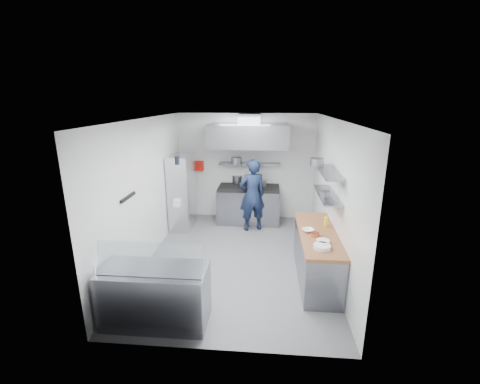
# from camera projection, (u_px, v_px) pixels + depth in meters

# --- Properties ---
(floor) EXTENTS (5.00, 5.00, 0.00)m
(floor) POSITION_uv_depth(u_px,v_px,m) (238.00, 259.00, 6.57)
(floor) COLOR #525254
(floor) RESTS_ON ground
(ceiling) EXTENTS (5.00, 5.00, 0.00)m
(ceiling) POSITION_uv_depth(u_px,v_px,m) (237.00, 119.00, 5.79)
(ceiling) COLOR silver
(ceiling) RESTS_ON wall_back
(wall_back) EXTENTS (3.60, 2.80, 0.02)m
(wall_back) POSITION_uv_depth(u_px,v_px,m) (246.00, 167.00, 8.57)
(wall_back) COLOR white
(wall_back) RESTS_ON floor
(wall_front) EXTENTS (3.60, 2.80, 0.02)m
(wall_front) POSITION_uv_depth(u_px,v_px,m) (218.00, 253.00, 3.79)
(wall_front) COLOR white
(wall_front) RESTS_ON floor
(wall_left) EXTENTS (2.80, 5.00, 0.02)m
(wall_left) POSITION_uv_depth(u_px,v_px,m) (147.00, 191.00, 6.32)
(wall_left) COLOR white
(wall_left) RESTS_ON floor
(wall_right) EXTENTS (2.80, 5.00, 0.02)m
(wall_right) POSITION_uv_depth(u_px,v_px,m) (332.00, 196.00, 6.03)
(wall_right) COLOR white
(wall_right) RESTS_ON floor
(gas_range) EXTENTS (1.60, 0.80, 0.90)m
(gas_range) POSITION_uv_depth(u_px,v_px,m) (249.00, 205.00, 8.44)
(gas_range) COLOR gray
(gas_range) RESTS_ON floor
(cooktop) EXTENTS (1.57, 0.78, 0.06)m
(cooktop) POSITION_uv_depth(u_px,v_px,m) (249.00, 188.00, 8.31)
(cooktop) COLOR black
(cooktop) RESTS_ON gas_range
(stock_pot_left) EXTENTS (0.27, 0.27, 0.20)m
(stock_pot_left) POSITION_uv_depth(u_px,v_px,m) (237.00, 179.00, 8.68)
(stock_pot_left) COLOR slate
(stock_pot_left) RESTS_ON cooktop
(stock_pot_mid) EXTENTS (0.33, 0.33, 0.24)m
(stock_pot_mid) POSITION_uv_depth(u_px,v_px,m) (251.00, 179.00, 8.57)
(stock_pot_mid) COLOR slate
(stock_pot_mid) RESTS_ON cooktop
(stock_pot_right) EXTENTS (0.23, 0.23, 0.16)m
(stock_pot_right) POSITION_uv_depth(u_px,v_px,m) (262.00, 183.00, 8.31)
(stock_pot_right) COLOR slate
(stock_pot_right) RESTS_ON cooktop
(over_range_shelf) EXTENTS (1.60, 0.30, 0.04)m
(over_range_shelf) POSITION_uv_depth(u_px,v_px,m) (249.00, 164.00, 8.37)
(over_range_shelf) COLOR gray
(over_range_shelf) RESTS_ON wall_back
(shelf_pot_a) EXTENTS (0.26, 0.26, 0.18)m
(shelf_pot_a) POSITION_uv_depth(u_px,v_px,m) (236.00, 161.00, 8.15)
(shelf_pot_a) COLOR slate
(shelf_pot_a) RESTS_ON over_range_shelf
(extractor_hood) EXTENTS (1.90, 1.15, 0.55)m
(extractor_hood) POSITION_uv_depth(u_px,v_px,m) (249.00, 135.00, 7.76)
(extractor_hood) COLOR gray
(extractor_hood) RESTS_ON wall_back
(hood_duct) EXTENTS (0.55, 0.55, 0.24)m
(hood_duct) POSITION_uv_depth(u_px,v_px,m) (249.00, 119.00, 7.87)
(hood_duct) COLOR slate
(hood_duct) RESTS_ON extractor_hood
(red_firebox) EXTENTS (0.22, 0.10, 0.26)m
(red_firebox) POSITION_uv_depth(u_px,v_px,m) (200.00, 166.00, 8.61)
(red_firebox) COLOR red
(red_firebox) RESTS_ON wall_back
(chef) EXTENTS (0.76, 0.62, 1.78)m
(chef) POSITION_uv_depth(u_px,v_px,m) (252.00, 195.00, 7.80)
(chef) COLOR #131E3B
(chef) RESTS_ON floor
(wire_rack) EXTENTS (0.50, 0.90, 1.85)m
(wire_rack) POSITION_uv_depth(u_px,v_px,m) (182.00, 192.00, 7.95)
(wire_rack) COLOR silver
(wire_rack) RESTS_ON floor
(rack_bin_a) EXTENTS (0.15, 0.18, 0.17)m
(rack_bin_a) POSITION_uv_depth(u_px,v_px,m) (177.00, 203.00, 7.54)
(rack_bin_a) COLOR white
(rack_bin_a) RESTS_ON wire_rack
(rack_bin_b) EXTENTS (0.14, 0.18, 0.16)m
(rack_bin_b) POSITION_uv_depth(u_px,v_px,m) (178.00, 181.00, 7.54)
(rack_bin_b) COLOR yellow
(rack_bin_b) RESTS_ON wire_rack
(rack_jar) EXTENTS (0.12, 0.12, 0.18)m
(rack_jar) POSITION_uv_depth(u_px,v_px,m) (177.00, 160.00, 7.29)
(rack_jar) COLOR black
(rack_jar) RESTS_ON wire_rack
(knife_strip) EXTENTS (0.04, 0.55, 0.05)m
(knife_strip) POSITION_uv_depth(u_px,v_px,m) (128.00, 197.00, 5.42)
(knife_strip) COLOR black
(knife_strip) RESTS_ON wall_left
(prep_counter_base) EXTENTS (0.62, 2.00, 0.84)m
(prep_counter_base) POSITION_uv_depth(u_px,v_px,m) (316.00, 257.00, 5.76)
(prep_counter_base) COLOR gray
(prep_counter_base) RESTS_ON floor
(prep_counter_top) EXTENTS (0.65, 2.04, 0.06)m
(prep_counter_top) POSITION_uv_depth(u_px,v_px,m) (318.00, 234.00, 5.63)
(prep_counter_top) COLOR brown
(prep_counter_top) RESTS_ON prep_counter_base
(plate_stack_a) EXTENTS (0.27, 0.27, 0.06)m
(plate_stack_a) POSITION_uv_depth(u_px,v_px,m) (322.00, 247.00, 5.00)
(plate_stack_a) COLOR white
(plate_stack_a) RESTS_ON prep_counter_top
(plate_stack_b) EXTENTS (0.22, 0.22, 0.06)m
(plate_stack_b) POSITION_uv_depth(u_px,v_px,m) (323.00, 242.00, 5.17)
(plate_stack_b) COLOR white
(plate_stack_b) RESTS_ON prep_counter_top
(copper_pan) EXTENTS (0.15, 0.15, 0.06)m
(copper_pan) POSITION_uv_depth(u_px,v_px,m) (315.00, 235.00, 5.45)
(copper_pan) COLOR #D6703C
(copper_pan) RESTS_ON prep_counter_top
(squeeze_bottle) EXTENTS (0.06, 0.06, 0.18)m
(squeeze_bottle) POSITION_uv_depth(u_px,v_px,m) (326.00, 222.00, 5.85)
(squeeze_bottle) COLOR yellow
(squeeze_bottle) RESTS_ON prep_counter_top
(mixing_bowl) EXTENTS (0.26, 0.26, 0.05)m
(mixing_bowl) POSITION_uv_depth(u_px,v_px,m) (308.00, 230.00, 5.64)
(mixing_bowl) COLOR white
(mixing_bowl) RESTS_ON prep_counter_top
(wall_shelf_lower) EXTENTS (0.30, 1.30, 0.04)m
(wall_shelf_lower) POSITION_uv_depth(u_px,v_px,m) (327.00, 195.00, 5.73)
(wall_shelf_lower) COLOR gray
(wall_shelf_lower) RESTS_ON wall_right
(wall_shelf_upper) EXTENTS (0.30, 1.30, 0.04)m
(wall_shelf_upper) POSITION_uv_depth(u_px,v_px,m) (329.00, 172.00, 5.61)
(wall_shelf_upper) COLOR gray
(wall_shelf_upper) RESTS_ON wall_right
(shelf_pot_c) EXTENTS (0.20, 0.20, 0.10)m
(shelf_pot_c) POSITION_uv_depth(u_px,v_px,m) (325.00, 194.00, 5.54)
(shelf_pot_c) COLOR slate
(shelf_pot_c) RESTS_ON wall_shelf_lower
(shelf_pot_d) EXTENTS (0.26, 0.26, 0.14)m
(shelf_pot_d) POSITION_uv_depth(u_px,v_px,m) (317.00, 162.00, 6.01)
(shelf_pot_d) COLOR slate
(shelf_pot_d) RESTS_ON wall_shelf_upper
(display_case) EXTENTS (1.50, 0.70, 0.85)m
(display_case) POSITION_uv_depth(u_px,v_px,m) (156.00, 295.00, 4.62)
(display_case) COLOR gray
(display_case) RESTS_ON floor
(display_glass) EXTENTS (1.47, 0.19, 0.42)m
(display_glass) POSITION_uv_depth(u_px,v_px,m) (149.00, 259.00, 4.32)
(display_glass) COLOR silver
(display_glass) RESTS_ON display_case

